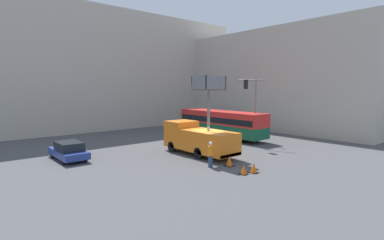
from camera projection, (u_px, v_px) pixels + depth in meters
The scene contains 12 objects.
ground_plane at pixel (210, 155), 24.94m from camera, with size 120.00×120.00×0.00m, color #4C4C4F.
building_backdrop_far at pixel (93, 71), 42.30m from camera, with size 44.00×10.00×16.10m.
building_backdrop_side at pixel (280, 81), 42.28m from camera, with size 10.00×28.00×13.26m.
utility_truck at pixel (198, 137), 25.13m from camera, with size 2.38×7.08×6.56m.
city_bus at pixel (221, 122), 33.97m from camera, with size 2.60×11.41×3.00m.
traffic_light_pole at pixel (252, 99), 30.13m from camera, with size 2.96×2.71×6.70m.
road_worker_near_truck at pixel (211, 154), 21.11m from camera, with size 0.38×0.38×1.84m.
road_worker_directing at pixel (213, 139), 27.62m from camera, with size 0.38×0.38×1.86m.
traffic_cone_near_truck at pixel (254, 168), 19.81m from camera, with size 0.58×0.58×0.66m.
traffic_cone_mid_road at pixel (229, 161), 21.51m from camera, with size 0.64×0.64×0.73m.
traffic_cone_far_side at pixel (244, 170), 19.44m from camera, with size 0.53×0.53×0.61m.
parked_car_curbside at pixel (69, 151), 23.37m from camera, with size 1.87×4.38×1.44m.
Camera 1 is at (-17.00, -17.69, 5.58)m, focal length 28.00 mm.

